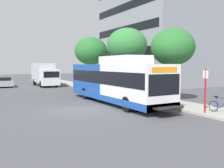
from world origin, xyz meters
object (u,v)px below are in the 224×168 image
street_tree_far_block (91,51)px  parked_car_far_lane (4,82)px  bicycle_parked (221,106)px  transit_bus (115,81)px  street_tree_mid_block (127,45)px  box_truck_background (45,74)px  street_tree_near_stop (173,47)px  bus_stop_sign_pole (205,88)px

street_tree_far_block → parked_car_far_lane: size_ratio=1.45×
bicycle_parked → parked_car_far_lane: 28.44m
parked_car_far_lane → transit_bus: bearing=-72.9°
parked_car_far_lane → street_tree_far_block: bearing=-31.6°
street_tree_mid_block → box_truck_background: 14.64m
street_tree_near_stop → street_tree_mid_block: size_ratio=0.85×
parked_car_far_lane → bus_stop_sign_pole: bearing=-72.2°
bus_stop_sign_pole → street_tree_mid_block: bearing=79.8°
street_tree_far_block → box_truck_background: bearing=134.8°
bus_stop_sign_pole → street_tree_far_block: street_tree_far_block is taller
bus_stop_sign_pole → box_truck_background: box_truck_background is taller
bicycle_parked → box_truck_background: size_ratio=0.25×
street_tree_mid_block → parked_car_far_lane: bearing=126.3°
street_tree_mid_block → street_tree_near_stop: bearing=-93.0°
bicycle_parked → parked_car_far_lane: bearing=108.9°
bus_stop_sign_pole → box_truck_background: bearing=97.4°
street_tree_near_stop → bus_stop_sign_pole: bearing=-110.6°
transit_bus → street_tree_near_stop: (4.15, -1.92, 2.68)m
bus_stop_sign_pole → street_tree_far_block: bearing=85.1°
street_tree_near_stop → box_truck_background: street_tree_near_stop is taller
street_tree_near_stop → transit_bus: bearing=155.2°
street_tree_mid_block → street_tree_far_block: (-0.42, 8.17, -0.24)m
bicycle_parked → box_truck_background: (-4.05, 25.66, 1.18)m
bus_stop_sign_pole → bicycle_parked: 1.45m
street_tree_mid_block → street_tree_far_block: street_tree_mid_block is taller
box_truck_background → transit_bus: bearing=-87.3°
box_truck_background → street_tree_far_block: bearing=-45.2°
transit_bus → parked_car_far_lane: size_ratio=2.72×
transit_bus → bicycle_parked: 7.91m
bus_stop_sign_pole → parked_car_far_lane: bearing=107.8°
street_tree_far_block → box_truck_background: street_tree_far_block is taller
bus_stop_sign_pole → street_tree_far_block: 20.41m
bus_stop_sign_pole → box_truck_background: size_ratio=0.37×
bicycle_parked → street_tree_near_stop: size_ratio=0.31×
parked_car_far_lane → street_tree_near_stop: bearing=-64.8°
street_tree_near_stop → street_tree_far_block: bearing=90.2°
bicycle_parked → street_tree_far_block: street_tree_far_block is taller
street_tree_far_block → bus_stop_sign_pole: bearing=-94.9°
transit_bus → box_truck_background: size_ratio=1.75×
box_truck_background → bicycle_parked: bearing=-81.0°
street_tree_mid_block → parked_car_far_lane: street_tree_mid_block is taller
bicycle_parked → bus_stop_sign_pole: bearing=145.1°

